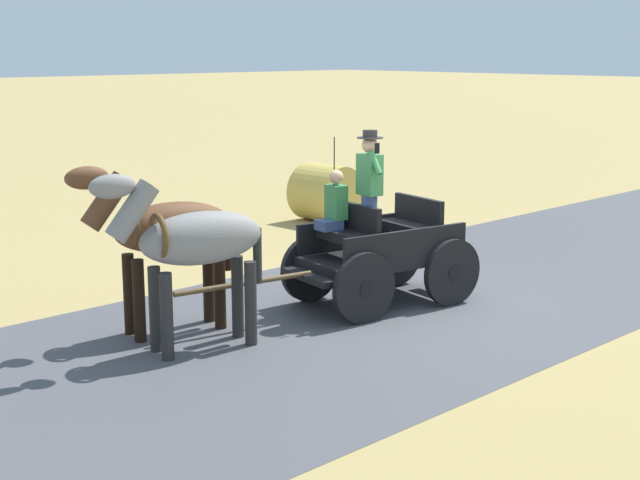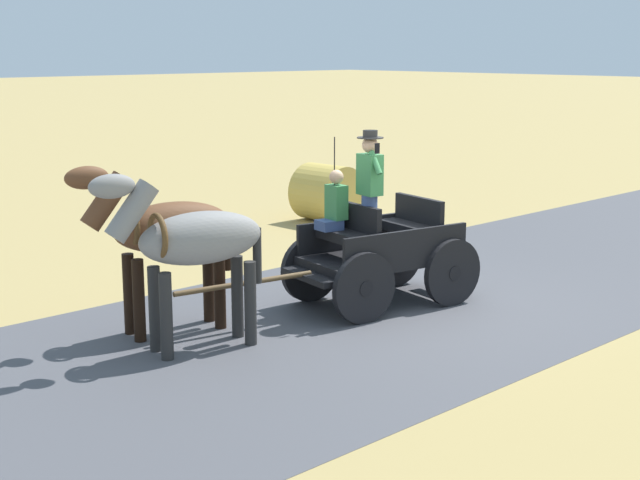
{
  "view_description": "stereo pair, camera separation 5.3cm",
  "coord_description": "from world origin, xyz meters",
  "px_view_note": "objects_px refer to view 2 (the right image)",
  "views": [
    {
      "loc": [
        -8.25,
        9.62,
        3.59
      ],
      "look_at": [
        0.27,
        1.45,
        1.1
      ],
      "focal_mm": 51.36,
      "sensor_mm": 36.0,
      "label": 1
    },
    {
      "loc": [
        -8.29,
        9.59,
        3.59
      ],
      "look_at": [
        0.27,
        1.45,
        1.1
      ],
      "focal_mm": 51.36,
      "sensor_mm": 36.0,
      "label": 2
    }
  ],
  "objects_px": {
    "horse_drawn_carriage": "(377,248)",
    "horse_near_side": "(193,243)",
    "horse_off_side": "(164,231)",
    "hay_bale": "(327,193)"
  },
  "relations": [
    {
      "from": "horse_drawn_carriage",
      "to": "horse_near_side",
      "type": "bearing_deg",
      "value": 87.25
    },
    {
      "from": "horse_drawn_carriage",
      "to": "horse_off_side",
      "type": "height_order",
      "value": "horse_drawn_carriage"
    },
    {
      "from": "horse_near_side",
      "to": "hay_bale",
      "type": "bearing_deg",
      "value": -54.71
    },
    {
      "from": "horse_drawn_carriage",
      "to": "hay_bale",
      "type": "distance_m",
      "value": 6.42
    },
    {
      "from": "hay_bale",
      "to": "horse_off_side",
      "type": "bearing_deg",
      "value": 121.19
    },
    {
      "from": "horse_drawn_carriage",
      "to": "horse_off_side",
      "type": "distance_m",
      "value": 3.1
    },
    {
      "from": "horse_drawn_carriage",
      "to": "horse_near_side",
      "type": "relative_size",
      "value": 2.04
    },
    {
      "from": "horse_off_side",
      "to": "horse_near_side",
      "type": "bearing_deg",
      "value": 169.75
    },
    {
      "from": "horse_drawn_carriage",
      "to": "horse_near_side",
      "type": "distance_m",
      "value": 3.1
    },
    {
      "from": "horse_near_side",
      "to": "horse_off_side",
      "type": "relative_size",
      "value": 1.0
    }
  ]
}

